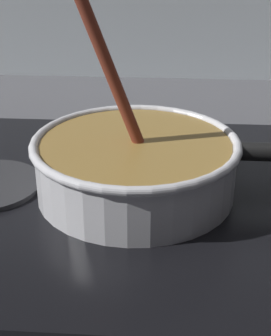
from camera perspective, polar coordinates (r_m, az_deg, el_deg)
name	(u,v)px	position (r m, az deg, el deg)	size (l,w,h in m)	color
hob_plate	(136,196)	(0.63, 0.00, -3.20)	(0.56, 0.48, 0.01)	black
burner_ring	(136,189)	(0.62, 0.00, -2.40)	(0.17, 0.17, 0.01)	#592D0C
cooking_pan	(137,164)	(0.61, 0.17, 0.48)	(0.40, 0.25, 0.29)	silver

